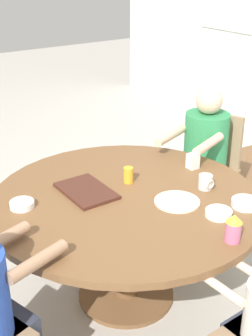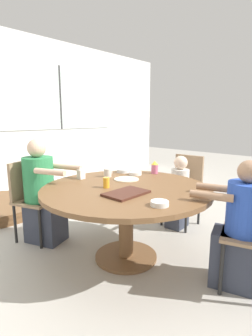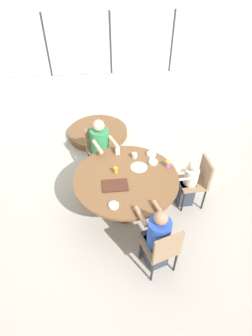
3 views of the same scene
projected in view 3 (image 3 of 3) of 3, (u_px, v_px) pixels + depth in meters
name	position (u px, v px, depth m)	size (l,w,h in m)	color
ground_plane	(126.00, 209.00, 4.33)	(16.00, 16.00, 0.00)	#B2ADA3
wall_back_with_windows	(111.00, 58.00, 5.64)	(8.40, 0.08, 2.80)	silver
dining_table	(126.00, 183.00, 3.94)	(1.56, 1.56, 0.71)	brown
chair_for_woman_green_shirt	(163.00, 248.00, 3.18)	(0.50, 0.50, 0.88)	#937556
chair_for_man_blue_shirt	(98.00, 146.00, 4.76)	(0.51, 0.51, 0.88)	#937556
chair_for_toddler	(199.00, 179.00, 4.11)	(0.41, 0.41, 0.88)	#937556
person_woman_green_shirt	(156.00, 240.00, 3.34)	(0.42, 0.58, 1.04)	#333847
person_man_blue_shirt	(101.00, 152.00, 4.66)	(0.50, 0.65, 1.13)	#333847
person_toddler	(188.00, 185.00, 4.17)	(0.42, 0.25, 0.89)	#333847
food_tray_dark	(115.00, 185.00, 3.72)	(0.37, 0.24, 0.02)	#472319
coffee_mug	(135.00, 156.00, 4.18)	(0.09, 0.08, 0.09)	beige
sippy_cup	(168.00, 163.00, 3.99)	(0.08, 0.08, 0.15)	#CC668C
juice_glass	(116.00, 170.00, 3.90)	(0.06, 0.06, 0.10)	gold
milk_carton_small	(118.00, 151.00, 4.25)	(0.06, 0.06, 0.10)	silver
bowl_white_shallow	(153.00, 162.00, 4.09)	(0.14, 0.14, 0.04)	white
bowl_cereal	(114.00, 205.00, 3.42)	(0.13, 0.13, 0.04)	white
bowl_fruit	(151.00, 154.00, 4.24)	(0.15, 0.15, 0.04)	silver
plate_tortillas	(139.00, 167.00, 4.02)	(0.26, 0.26, 0.01)	beige
folded_table_stack	(98.00, 132.00, 5.91)	(1.32, 1.32, 0.15)	brown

